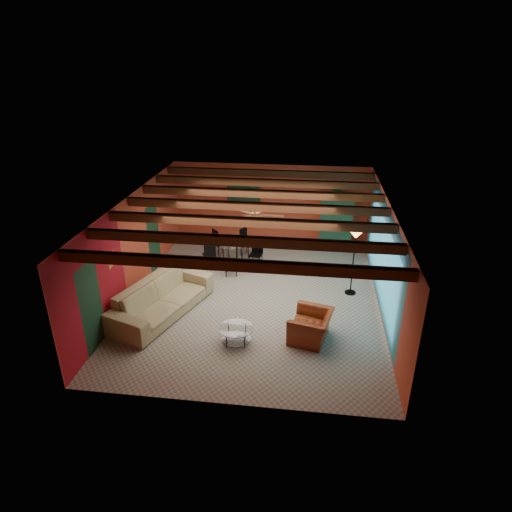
# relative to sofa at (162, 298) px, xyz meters

# --- Properties ---
(room) EXTENTS (6.52, 8.01, 2.71)m
(room) POSITION_rel_sofa_xyz_m (2.21, 1.16, 1.93)
(room) COLOR gray
(room) RESTS_ON ground
(sofa) EXTENTS (2.10, 3.19, 0.87)m
(sofa) POSITION_rel_sofa_xyz_m (0.00, 0.00, 0.00)
(sofa) COLOR tan
(sofa) RESTS_ON ground
(armchair) EXTENTS (1.10, 1.20, 0.66)m
(armchair) POSITION_rel_sofa_xyz_m (3.72, -0.63, -0.10)
(armchair) COLOR maroon
(armchair) RESTS_ON ground
(coffee_table) EXTENTS (0.85, 0.85, 0.41)m
(coffee_table) POSITION_rel_sofa_xyz_m (2.05, -1.00, -0.23)
(coffee_table) COLOR silver
(coffee_table) RESTS_ON ground
(dining_table) EXTENTS (2.11, 2.11, 0.93)m
(dining_table) POSITION_rel_sofa_xyz_m (1.25, 3.08, 0.03)
(dining_table) COLOR silver
(dining_table) RESTS_ON ground
(armoire) EXTENTS (1.07, 0.63, 1.78)m
(armoire) POSITION_rel_sofa_xyz_m (4.41, 4.75, 0.45)
(armoire) COLOR brown
(armoire) RESTS_ON ground
(floor_lamp) EXTENTS (0.39, 0.39, 1.86)m
(floor_lamp) POSITION_rel_sofa_xyz_m (4.77, 1.65, 0.49)
(floor_lamp) COLOR black
(floor_lamp) RESTS_ON ground
(ceiling_fan) EXTENTS (1.50, 1.50, 0.44)m
(ceiling_fan) POSITION_rel_sofa_xyz_m (2.21, 1.05, 1.93)
(ceiling_fan) COLOR #472614
(ceiling_fan) RESTS_ON ceiling
(painting) EXTENTS (1.05, 0.03, 0.65)m
(painting) POSITION_rel_sofa_xyz_m (1.31, 5.01, 1.22)
(painting) COLOR black
(painting) RESTS_ON wall_back
(potted_plant) EXTENTS (0.59, 0.55, 0.52)m
(potted_plant) POSITION_rel_sofa_xyz_m (4.41, 4.75, 1.60)
(potted_plant) COLOR #26661E
(potted_plant) RESTS_ON armoire
(vase) EXTENTS (0.22, 0.22, 0.20)m
(vase) POSITION_rel_sofa_xyz_m (1.25, 3.08, 0.60)
(vase) COLOR orange
(vase) RESTS_ON dining_table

